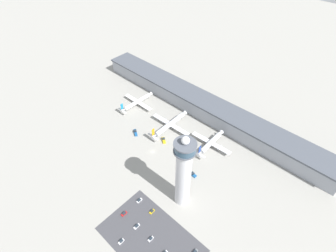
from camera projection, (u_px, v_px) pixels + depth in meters
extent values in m
plane|color=#9E9B93|center=(152.00, 152.00, 220.45)|extent=(1000.00, 1000.00, 0.00)
cube|color=#9399A3|center=(204.00, 107.00, 253.12)|extent=(252.42, 22.00, 14.77)
cube|color=#4C515B|center=(204.00, 100.00, 247.58)|extent=(252.42, 25.00, 1.60)
cylinder|color=silver|center=(183.00, 178.00, 169.78)|extent=(10.12, 10.12, 51.15)
cylinder|color=#565B66|center=(185.00, 151.00, 152.17)|extent=(13.89, 13.89, 0.80)
cylinder|color=#334C60|center=(185.00, 148.00, 150.26)|extent=(12.78, 12.78, 4.84)
cylinder|color=#565B66|center=(185.00, 144.00, 148.28)|extent=(13.89, 13.89, 1.00)
sphere|color=white|center=(186.00, 140.00, 146.25)|extent=(5.00, 5.00, 5.00)
cube|color=#424247|center=(151.00, 239.00, 166.01)|extent=(64.00, 40.00, 0.01)
cylinder|color=white|center=(137.00, 102.00, 264.34)|extent=(3.98, 32.27, 3.91)
cone|color=white|center=(150.00, 94.00, 273.94)|extent=(3.91, 3.52, 3.91)
cone|color=white|center=(123.00, 110.00, 254.41)|extent=(3.53, 4.70, 3.52)
cube|color=white|center=(138.00, 102.00, 265.15)|extent=(36.62, 4.49, 0.44)
cylinder|color=#A8A8B2|center=(134.00, 99.00, 270.34)|extent=(2.16, 4.30, 2.15)
cylinder|color=#A8A8B2|center=(144.00, 106.00, 262.62)|extent=(2.16, 4.30, 2.15)
cube|color=#197FB2|center=(122.00, 107.00, 250.47)|extent=(0.31, 2.80, 6.25)
cube|color=white|center=(122.00, 110.00, 253.43)|extent=(10.94, 2.03, 0.24)
cylinder|color=black|center=(148.00, 98.00, 274.46)|extent=(0.28, 0.28, 2.31)
cylinder|color=black|center=(139.00, 105.00, 264.99)|extent=(0.28, 0.28, 2.31)
cylinder|color=black|center=(136.00, 103.00, 267.73)|extent=(0.28, 0.28, 2.31)
cylinder|color=silver|center=(170.00, 124.00, 238.73)|extent=(5.30, 36.44, 4.37)
cone|color=silver|center=(184.00, 113.00, 249.82)|extent=(4.47, 4.05, 4.37)
cone|color=silver|center=(154.00, 136.00, 227.27)|extent=(4.07, 5.34, 3.93)
cube|color=silver|center=(171.00, 124.00, 239.64)|extent=(41.59, 5.46, 0.44)
cylinder|color=#A8A8B2|center=(164.00, 121.00, 245.33)|extent=(2.53, 4.87, 2.40)
cylinder|color=#A8A8B2|center=(179.00, 129.00, 236.85)|extent=(2.53, 4.87, 2.40)
cube|color=orange|center=(153.00, 132.00, 222.84)|extent=(0.37, 2.81, 6.99)
cube|color=silver|center=(153.00, 137.00, 226.18)|extent=(12.29, 2.31, 0.24)
cylinder|color=black|center=(182.00, 118.00, 250.46)|extent=(0.28, 0.28, 2.67)
cylinder|color=black|center=(172.00, 128.00, 239.58)|extent=(0.28, 0.28, 2.67)
cylinder|color=black|center=(167.00, 125.00, 242.56)|extent=(0.28, 0.28, 2.67)
cylinder|color=silver|center=(211.00, 143.00, 221.66)|extent=(5.43, 26.95, 4.24)
cone|color=silver|center=(220.00, 133.00, 230.23)|extent=(4.40, 4.00, 4.24)
cone|color=silver|center=(200.00, 153.00, 212.74)|extent=(4.04, 5.25, 3.81)
cube|color=silver|center=(211.00, 143.00, 222.46)|extent=(37.85, 6.08, 0.44)
cylinder|color=#A8A8B2|center=(204.00, 139.00, 227.66)|extent=(2.54, 4.76, 2.33)
cylinder|color=#A8A8B2|center=(219.00, 148.00, 220.12)|extent=(2.54, 4.76, 2.33)
cube|color=navy|center=(200.00, 149.00, 208.43)|extent=(0.42, 2.81, 6.78)
cube|color=silver|center=(199.00, 154.00, 211.66)|extent=(11.94, 2.53, 0.24)
cylinder|color=black|center=(218.00, 138.00, 230.84)|extent=(0.28, 0.28, 2.69)
cylinder|color=black|center=(213.00, 147.00, 222.45)|extent=(0.28, 0.28, 2.69)
cylinder|color=black|center=(207.00, 144.00, 225.27)|extent=(0.28, 0.28, 2.69)
cube|color=black|center=(192.00, 174.00, 203.22)|extent=(7.19, 2.60, 0.12)
cube|color=#195699|center=(192.00, 174.00, 202.78)|extent=(8.54, 2.75, 1.42)
cube|color=#232D38|center=(193.00, 173.00, 201.46)|extent=(2.62, 2.22, 1.16)
cube|color=black|center=(136.00, 133.00, 236.74)|extent=(6.99, 5.58, 0.12)
cube|color=#195699|center=(136.00, 133.00, 236.22)|extent=(8.15, 6.37, 1.67)
cube|color=#232D38|center=(135.00, 131.00, 235.77)|extent=(3.16, 3.02, 1.37)
cube|color=black|center=(164.00, 141.00, 229.76)|extent=(6.22, 5.33, 0.12)
cube|color=gold|center=(164.00, 140.00, 229.28)|extent=(7.21, 6.07, 1.54)
cube|color=#232D38|center=(164.00, 139.00, 228.85)|extent=(2.95, 2.92, 1.26)
cube|color=black|center=(124.00, 214.00, 178.60)|extent=(1.84, 3.70, 0.12)
cube|color=red|center=(124.00, 214.00, 178.36)|extent=(1.93, 4.39, 0.84)
cube|color=#232D38|center=(124.00, 213.00, 177.89)|extent=(1.66, 2.44, 0.69)
cube|color=black|center=(121.00, 242.00, 164.72)|extent=(1.83, 3.55, 0.12)
cube|color=silver|center=(121.00, 242.00, 164.47)|extent=(1.93, 4.22, 0.85)
cube|color=#232D38|center=(121.00, 241.00, 164.01)|extent=(1.65, 2.34, 0.70)
cube|color=black|center=(195.00, 252.00, 159.96)|extent=(1.84, 3.67, 0.12)
cube|color=slate|center=(195.00, 252.00, 159.74)|extent=(1.93, 4.37, 0.78)
cube|color=#232D38|center=(195.00, 252.00, 159.20)|extent=(1.66, 2.42, 0.64)
cube|color=black|center=(151.00, 239.00, 165.92)|extent=(1.79, 3.50, 0.12)
cube|color=silver|center=(151.00, 239.00, 165.70)|extent=(1.89, 4.16, 0.76)
cube|color=#232D38|center=(151.00, 238.00, 165.29)|extent=(1.61, 2.31, 0.62)
cube|color=black|center=(152.00, 212.00, 179.84)|extent=(1.81, 3.53, 0.12)
cube|color=gold|center=(152.00, 212.00, 179.62)|extent=(1.90, 4.20, 0.78)
cube|color=#232D38|center=(152.00, 211.00, 179.20)|extent=(1.62, 2.33, 0.63)
cube|color=black|center=(137.00, 227.00, 172.01)|extent=(1.76, 3.88, 0.12)
cube|color=silver|center=(137.00, 226.00, 171.77)|extent=(1.84, 4.61, 0.82)
cube|color=#232D38|center=(137.00, 226.00, 171.32)|extent=(1.60, 2.54, 0.67)
cube|color=black|center=(139.00, 201.00, 186.08)|extent=(1.87, 3.84, 0.12)
cube|color=silver|center=(139.00, 201.00, 185.82)|extent=(1.97, 4.56, 0.87)
cube|color=#232D38|center=(139.00, 200.00, 185.23)|extent=(1.69, 2.52, 0.71)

